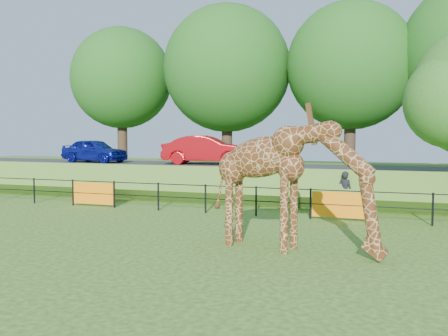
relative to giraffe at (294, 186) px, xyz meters
The scene contains 9 objects.
ground 4.22m from the giraffe, 128.77° to the right, with size 90.00×90.00×0.00m, color #2A5314.
giraffe is the anchor object (origin of this frame).
perimeter_fence 5.65m from the giraffe, 115.96° to the left, with size 28.07×0.10×1.10m, color black, non-canonical shape.
embankment 12.76m from the giraffe, 101.00° to the left, with size 40.00×9.00×1.30m, color #2A5314.
road 11.25m from the giraffe, 102.45° to the left, with size 40.00×5.00×0.12m, color #29292B.
car_blue 17.59m from the giraffe, 140.40° to the left, with size 1.54×3.84×1.31m, color #141EA5.
car_red 13.60m from the giraffe, 121.03° to the left, with size 1.58×4.53×1.49m, color red.
visitor 7.11m from the giraffe, 85.52° to the left, with size 0.58×0.38×1.58m, color black.
bg_tree_line 19.77m from the giraffe, 91.61° to the left, with size 37.30×8.80×11.82m.
Camera 1 is at (4.96, -9.52, 3.04)m, focal length 40.00 mm.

